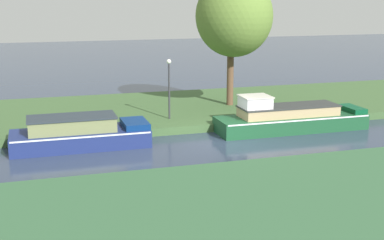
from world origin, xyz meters
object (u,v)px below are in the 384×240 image
object	(u,v)px
lamp_post	(169,82)
mooring_post_near	(99,123)
forest_narrowboat	(290,118)
navy_barge	(80,134)
willow_tree_left	(234,16)

from	to	relation	value
lamp_post	mooring_post_near	bearing A→B (deg)	-161.25
forest_narrowboat	mooring_post_near	xyz separation A→B (m)	(-9.48, 1.38, 0.09)
navy_barge	willow_tree_left	size ratio (longest dim) A/B	0.82
lamp_post	mooring_post_near	world-z (taller)	lamp_post
navy_barge	willow_tree_left	bearing A→B (deg)	27.32
willow_tree_left	lamp_post	xyz separation A→B (m)	(-4.37, -2.10, -3.24)
forest_narrowboat	lamp_post	distance (m)	6.49
forest_narrowboat	mooring_post_near	distance (m)	9.58
navy_barge	lamp_post	distance (m)	5.84
navy_barge	willow_tree_left	distance (m)	11.55
navy_barge	mooring_post_near	size ratio (longest dim) A/B	9.41
forest_narrowboat	willow_tree_left	xyz separation A→B (m)	(-1.27, 4.78, 4.96)
forest_narrowboat	willow_tree_left	world-z (taller)	willow_tree_left
forest_narrowboat	mooring_post_near	bearing A→B (deg)	171.73
willow_tree_left	navy_barge	bearing A→B (deg)	-152.68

